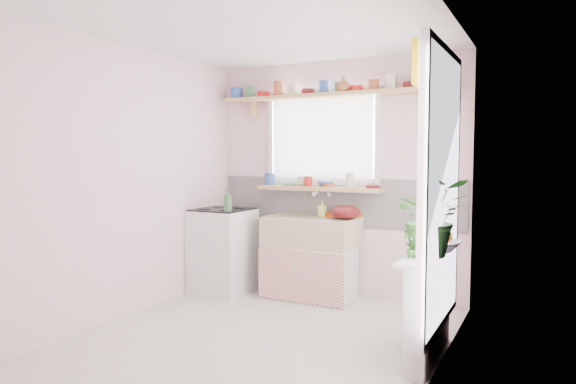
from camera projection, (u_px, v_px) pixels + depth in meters
The scene contains 19 objects.
room at pixel (374, 169), 4.56m from camera, with size 3.20×3.20×3.20m.
sink_unit at pixel (311, 257), 5.38m from camera, with size 0.95×0.65×1.11m.
cooker at pixel (223, 250), 5.60m from camera, with size 0.58×0.58×0.93m.
radiator_ledge at pixel (428, 305), 3.75m from camera, with size 0.22×0.95×0.78m.
windowsill at pixel (319, 188), 5.50m from camera, with size 1.40×0.22×0.04m, color tan.
pine_shelf at pixel (332, 95), 5.35m from camera, with size 2.52×0.24×0.04m, color tan.
shelf_crockery at pixel (332, 88), 5.34m from camera, with size 2.47×0.11×0.12m.
sill_crockery at pixel (314, 181), 5.51m from camera, with size 1.35×0.11×0.12m.
dish_tray at pixel (341, 214), 5.42m from camera, with size 0.38×0.28×0.04m, color #E35414.
colander at pixel (345, 212), 5.18m from camera, with size 0.31×0.31×0.14m, color #530E11.
jade_plant at pixel (432, 217), 3.61m from camera, with size 0.50×0.44×0.56m, color #356F2C.
fruit_bowl at pixel (437, 246), 3.82m from camera, with size 0.33×0.33×0.08m, color silver.
herb_pot at pixel (410, 243), 3.57m from camera, with size 0.11×0.08×0.21m, color #3D712D.
soap_bottle_sink at pixel (322, 209), 5.38m from camera, with size 0.08×0.08×0.17m, color #D0E465.
sill_cup at pixel (303, 181), 5.64m from camera, with size 0.13×0.13×0.10m, color beige.
sill_bowl at pixel (326, 184), 5.52m from camera, with size 0.18×0.18×0.06m, color #3865B7.
shelf_vase at pixel (343, 84), 5.22m from camera, with size 0.14×0.14×0.15m, color #99542F.
cooker_bottle at pixel (228, 201), 5.26m from camera, with size 0.09×0.09×0.23m, color #3B763F.
fruit at pixel (439, 238), 3.82m from camera, with size 0.20×0.14×0.10m.
Camera 1 is at (2.08, -3.54, 1.48)m, focal length 32.00 mm.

